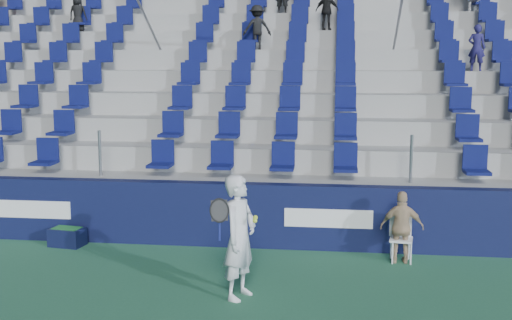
% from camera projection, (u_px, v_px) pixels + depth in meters
% --- Properties ---
extents(ground, '(70.00, 70.00, 0.00)m').
position_uv_depth(ground, '(217.00, 311.00, 8.98)').
color(ground, '#2B6544').
rests_on(ground, ground).
extents(sponsor_wall, '(24.00, 0.32, 1.20)m').
position_uv_depth(sponsor_wall, '(248.00, 215.00, 11.97)').
color(sponsor_wall, '#0F143A').
rests_on(sponsor_wall, ground).
extents(grandstand, '(24.00, 8.17, 6.63)m').
position_uv_depth(grandstand, '(274.00, 111.00, 16.72)').
color(grandstand, gray).
rests_on(grandstand, ground).
extents(tennis_player, '(0.72, 0.78, 1.84)m').
position_uv_depth(tennis_player, '(240.00, 237.00, 9.34)').
color(tennis_player, silver).
rests_on(tennis_player, ground).
extents(line_judge_chair, '(0.43, 0.44, 0.87)m').
position_uv_depth(line_judge_chair, '(401.00, 233.00, 11.15)').
color(line_judge_chair, white).
rests_on(line_judge_chair, ground).
extents(line_judge, '(0.74, 0.33, 1.26)m').
position_uv_depth(line_judge, '(402.00, 227.00, 10.99)').
color(line_judge, tan).
rests_on(line_judge, ground).
extents(ball_bin, '(0.67, 0.50, 0.35)m').
position_uv_depth(ball_bin, '(67.00, 236.00, 12.06)').
color(ball_bin, '#0E1334').
rests_on(ball_bin, ground).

